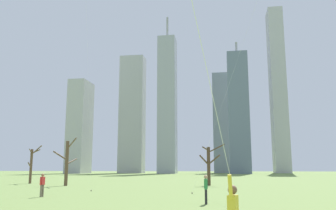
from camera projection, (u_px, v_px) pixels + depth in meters
kite_flyer_midfield_center_teal at (193, 32)px, 6.35m from camera, size 3.50×12.79×17.60m
bystander_far_off_by_trees at (206, 188)px, 20.00m from camera, size 0.22×0.51×1.62m
bystander_watching_nearby at (42, 184)px, 24.90m from camera, size 0.23×0.51×1.62m
bare_tree_left_of_center at (32, 164)px, 46.25m from camera, size 1.90×1.34×4.92m
bare_tree_right_of_center at (209, 164)px, 41.19m from camera, size 3.02×1.08×4.76m
bare_tree_center at (67, 162)px, 40.70m from camera, size 3.28×2.91×5.41m
skyline_tall_tower at (132, 114)px, 139.32m from camera, size 9.40×6.53×46.08m
skyline_wide_slab at (225, 123)px, 142.25m from camera, size 9.21×9.55×39.64m
skyline_mid_tower_left at (167, 103)px, 129.53m from camera, size 6.43×6.83×58.85m
skyline_mid_tower_right at (278, 89)px, 140.35m from camera, size 5.68×9.62×65.73m
skyline_short_annex at (80, 127)px, 132.17m from camera, size 6.43×10.65×34.39m
skyline_squat_block at (239, 112)px, 123.63m from camera, size 7.08×8.26×46.87m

